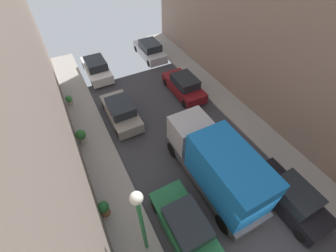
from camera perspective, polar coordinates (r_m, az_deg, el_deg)
ground at (r=12.64m, az=22.03°, el=-26.47°), size 32.00×32.00×0.00m
sidewalk_right at (r=15.35m, az=35.75°, el=-14.73°), size 2.00×44.00×0.15m
parked_car_left_2 at (r=11.48m, az=4.38°, el=-23.62°), size 1.78×4.20×1.57m
parked_car_left_3 at (r=16.21m, az=-11.68°, el=3.55°), size 1.78×4.20×1.57m
parked_car_left_4 at (r=21.20m, az=-17.43°, el=13.59°), size 1.78×4.20×1.57m
parked_car_right_1 at (r=13.50m, az=28.23°, el=-15.35°), size 1.78×4.20×1.57m
parked_car_right_2 at (r=18.22m, az=4.04°, el=9.96°), size 1.78×4.20×1.57m
parked_car_right_3 at (r=23.09m, az=-4.54°, el=18.35°), size 1.78×4.20×1.57m
delivery_truck at (r=11.95m, az=12.13°, el=-9.49°), size 2.26×6.60×3.38m
potted_plant_0 at (r=15.33m, az=-20.86°, el=-2.36°), size 0.62×0.62×1.01m
potted_plant_1 at (r=18.60m, az=-23.47°, el=6.03°), size 0.49×0.49×0.77m
potted_plant_5 at (r=12.24m, az=-15.74°, el=-19.23°), size 0.56×0.56×0.95m
lamp_post at (r=8.67m, az=-6.91°, el=-21.69°), size 0.44×0.44×5.00m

